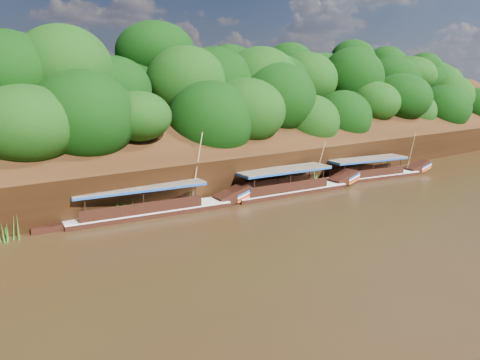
% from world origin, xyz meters
% --- Properties ---
extents(ground, '(160.00, 160.00, 0.00)m').
position_xyz_m(ground, '(0.00, 0.00, 0.00)').
color(ground, black).
rests_on(ground, ground).
extents(riverbank, '(120.00, 30.06, 19.40)m').
position_xyz_m(riverbank, '(-0.01, 22.73, 1.89)').
color(riverbank, black).
rests_on(riverbank, ground).
extents(boat_0, '(13.85, 4.24, 5.03)m').
position_xyz_m(boat_0, '(14.80, 6.87, 0.50)').
color(boat_0, black).
rests_on(boat_0, ground).
extents(boat_1, '(14.01, 3.42, 5.12)m').
position_xyz_m(boat_1, '(3.30, 7.30, 0.54)').
color(boat_1, black).
rests_on(boat_1, ground).
extents(boat_2, '(15.40, 3.96, 6.57)m').
position_xyz_m(boat_2, '(-9.96, 8.71, 0.54)').
color(boat_2, black).
rests_on(boat_2, ground).
extents(reeds, '(50.01, 2.35, 1.80)m').
position_xyz_m(reeds, '(-2.96, 9.50, 0.83)').
color(reeds, '#2B691A').
rests_on(reeds, ground).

